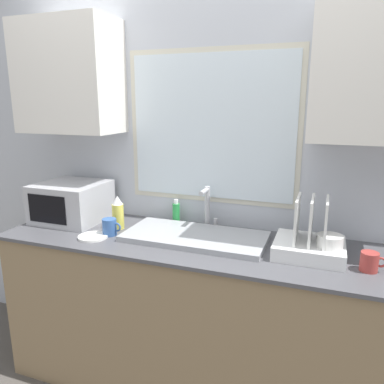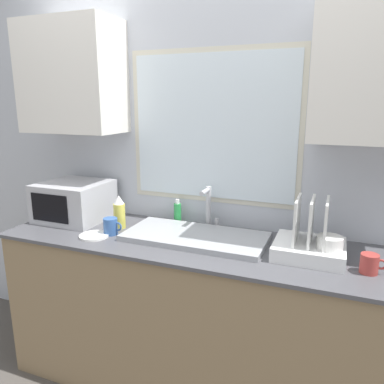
{
  "view_description": "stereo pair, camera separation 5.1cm",
  "coord_description": "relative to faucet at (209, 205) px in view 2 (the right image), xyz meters",
  "views": [
    {
      "loc": [
        0.65,
        -1.49,
        1.65
      ],
      "look_at": [
        0.0,
        0.28,
        1.19
      ],
      "focal_mm": 35.0,
      "sensor_mm": 36.0,
      "label": 1
    },
    {
      "loc": [
        0.7,
        -1.48,
        1.65
      ],
      "look_at": [
        0.0,
        0.28,
        1.19
      ],
      "focal_mm": 35.0,
      "sensor_mm": 36.0,
      "label": 2
    }
  ],
  "objects": [
    {
      "name": "dish_rack",
      "position": [
        0.6,
        -0.22,
        -0.08
      ],
      "size": [
        0.33,
        0.3,
        0.29
      ],
      "color": "white",
      "rests_on": "countertop"
    },
    {
      "name": "faucet",
      "position": [
        0.0,
        0.0,
        0.0
      ],
      "size": [
        0.08,
        0.14,
        0.25
      ],
      "color": "#B7B7BC",
      "rests_on": "countertop"
    },
    {
      "name": "spray_bottle",
      "position": [
        -0.5,
        -0.19,
        -0.05
      ],
      "size": [
        0.07,
        0.07,
        0.2
      ],
      "color": "#D8CC4C",
      "rests_on": "countertop"
    },
    {
      "name": "soap_bottle",
      "position": [
        -0.21,
        0.01,
        -0.07
      ],
      "size": [
        0.05,
        0.05,
        0.15
      ],
      "color": "#268C3F",
      "rests_on": "countertop"
    },
    {
      "name": "mug_by_rack",
      "position": [
        0.86,
        -0.31,
        -0.1
      ],
      "size": [
        0.11,
        0.08,
        0.09
      ],
      "color": "#A53833",
      "rests_on": "countertop"
    },
    {
      "name": "wall_back",
      "position": [
        -0.01,
        0.07,
        0.36
      ],
      "size": [
        6.0,
        0.38,
        2.6
      ],
      "color": "silver",
      "rests_on": "ground_plane"
    },
    {
      "name": "small_plate",
      "position": [
        -0.55,
        -0.38,
        -0.14
      ],
      "size": [
        0.16,
        0.16,
        0.01
      ],
      "color": "white",
      "rests_on": "countertop"
    },
    {
      "name": "microwave",
      "position": [
        -0.85,
        -0.15,
        -0.02
      ],
      "size": [
        0.4,
        0.38,
        0.24
      ],
      "color": "#B2B2B7",
      "rests_on": "countertop"
    },
    {
      "name": "mug_near_sink",
      "position": [
        -0.48,
        -0.31,
        -0.09
      ],
      "size": [
        0.11,
        0.08,
        0.1
      ],
      "color": "#335999",
      "rests_on": "countertop"
    },
    {
      "name": "sink_basin",
      "position": [
        -0.0,
        -0.2,
        -0.13
      ],
      "size": [
        0.77,
        0.37,
        0.03
      ],
      "color": "#9EA0A5",
      "rests_on": "countertop"
    },
    {
      "name": "countertop",
      "position": [
        -0.01,
        -0.23,
        -0.6
      ],
      "size": [
        2.17,
        0.64,
        0.91
      ],
      "color": "#8C7251",
      "rests_on": "ground_plane"
    }
  ]
}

